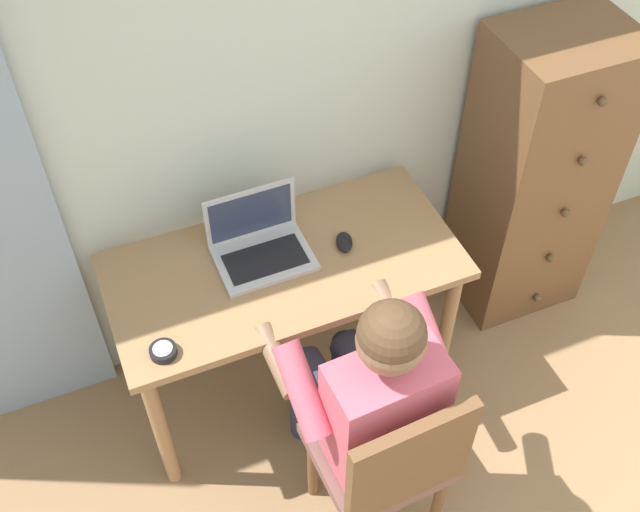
{
  "coord_description": "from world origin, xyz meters",
  "views": [
    {
      "loc": [
        -1.0,
        0.08,
        2.82
      ],
      "look_at": [
        -0.32,
        1.72,
        0.85
      ],
      "focal_mm": 43.22,
      "sensor_mm": 36.0,
      "label": 1
    }
  ],
  "objects_px": {
    "desk": "(285,283)",
    "desk_clock": "(163,351)",
    "person_seated": "(365,387)",
    "laptop": "(260,243)",
    "computer_mouse": "(344,242)",
    "dresser": "(534,178)",
    "chair": "(389,461)"
  },
  "relations": [
    {
      "from": "desk",
      "to": "desk_clock",
      "type": "bearing_deg",
      "value": -156.45
    },
    {
      "from": "person_seated",
      "to": "desk",
      "type": "bearing_deg",
      "value": 97.46
    },
    {
      "from": "laptop",
      "to": "desk",
      "type": "bearing_deg",
      "value": -53.99
    },
    {
      "from": "computer_mouse",
      "to": "dresser",
      "type": "bearing_deg",
      "value": 25.51
    },
    {
      "from": "chair",
      "to": "person_seated",
      "type": "bearing_deg",
      "value": 92.48
    },
    {
      "from": "desk",
      "to": "dresser",
      "type": "xyz_separation_m",
      "value": [
        1.15,
        0.11,
        0.03
      ]
    },
    {
      "from": "person_seated",
      "to": "laptop",
      "type": "height_order",
      "value": "person_seated"
    },
    {
      "from": "desk_clock",
      "to": "computer_mouse",
      "type": "bearing_deg",
      "value": 16.4
    },
    {
      "from": "desk",
      "to": "person_seated",
      "type": "distance_m",
      "value": 0.56
    },
    {
      "from": "dresser",
      "to": "desk_clock",
      "type": "bearing_deg",
      "value": -168.77
    },
    {
      "from": "person_seated",
      "to": "laptop",
      "type": "distance_m",
      "value": 0.65
    },
    {
      "from": "person_seated",
      "to": "desk_clock",
      "type": "xyz_separation_m",
      "value": [
        -0.57,
        0.33,
        0.07
      ]
    },
    {
      "from": "desk",
      "to": "computer_mouse",
      "type": "bearing_deg",
      "value": -0.14
    },
    {
      "from": "desk",
      "to": "person_seated",
      "type": "height_order",
      "value": "person_seated"
    },
    {
      "from": "computer_mouse",
      "to": "person_seated",
      "type": "bearing_deg",
      "value": -88.13
    },
    {
      "from": "dresser",
      "to": "person_seated",
      "type": "relative_size",
      "value": 1.1
    },
    {
      "from": "person_seated",
      "to": "computer_mouse",
      "type": "bearing_deg",
      "value": 73.26
    },
    {
      "from": "computer_mouse",
      "to": "desk_clock",
      "type": "distance_m",
      "value": 0.77
    },
    {
      "from": "desk",
      "to": "person_seated",
      "type": "relative_size",
      "value": 1.04
    },
    {
      "from": "dresser",
      "to": "person_seated",
      "type": "height_order",
      "value": "dresser"
    },
    {
      "from": "desk",
      "to": "chair",
      "type": "bearing_deg",
      "value": -83.78
    },
    {
      "from": "chair",
      "to": "computer_mouse",
      "type": "bearing_deg",
      "value": 77.89
    },
    {
      "from": "dresser",
      "to": "laptop",
      "type": "distance_m",
      "value": 1.21
    },
    {
      "from": "laptop",
      "to": "desk_clock",
      "type": "bearing_deg",
      "value": -145.76
    },
    {
      "from": "person_seated",
      "to": "computer_mouse",
      "type": "distance_m",
      "value": 0.58
    },
    {
      "from": "person_seated",
      "to": "laptop",
      "type": "xyz_separation_m",
      "value": [
        -0.13,
        0.63,
        0.11
      ]
    },
    {
      "from": "laptop",
      "to": "computer_mouse",
      "type": "bearing_deg",
      "value": -15.49
    },
    {
      "from": "dresser",
      "to": "chair",
      "type": "height_order",
      "value": "dresser"
    },
    {
      "from": "computer_mouse",
      "to": "laptop",
      "type": "bearing_deg",
      "value": -176.88
    },
    {
      "from": "chair",
      "to": "laptop",
      "type": "bearing_deg",
      "value": 99.69
    },
    {
      "from": "laptop",
      "to": "computer_mouse",
      "type": "height_order",
      "value": "laptop"
    },
    {
      "from": "person_seated",
      "to": "desk_clock",
      "type": "distance_m",
      "value": 0.66
    }
  ]
}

